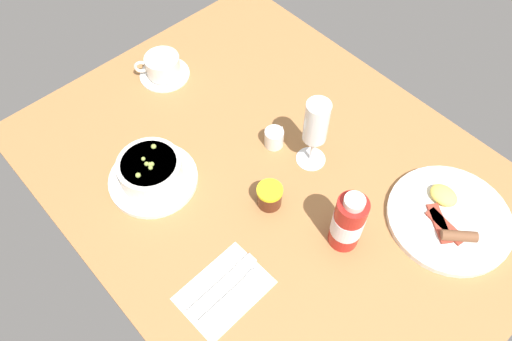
% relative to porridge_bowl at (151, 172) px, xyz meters
% --- Properties ---
extents(ground_plane, '(1.10, 0.84, 0.03)m').
position_rel_porridge_bowl_xyz_m(ground_plane, '(0.16, 0.21, -0.05)').
color(ground_plane, '#9E6B3D').
extents(porridge_bowl, '(0.19, 0.19, 0.07)m').
position_rel_porridge_bowl_xyz_m(porridge_bowl, '(0.00, 0.00, 0.00)').
color(porridge_bowl, silver).
rests_on(porridge_bowl, ground_plane).
extents(cutlery_setting, '(0.13, 0.17, 0.01)m').
position_rel_porridge_bowl_xyz_m(cutlery_setting, '(0.30, -0.04, -0.03)').
color(cutlery_setting, silver).
rests_on(cutlery_setting, ground_plane).
extents(coffee_cup, '(0.13, 0.13, 0.06)m').
position_rel_porridge_bowl_xyz_m(coffee_cup, '(-0.25, 0.21, -0.01)').
color(coffee_cup, silver).
rests_on(coffee_cup, ground_plane).
extents(creamer_jug, '(0.04, 0.05, 0.05)m').
position_rel_porridge_bowl_xyz_m(creamer_jug, '(0.10, 0.27, -0.01)').
color(creamer_jug, silver).
rests_on(creamer_jug, ground_plane).
extents(wine_glass, '(0.07, 0.07, 0.18)m').
position_rel_porridge_bowl_xyz_m(wine_glass, '(0.19, 0.30, 0.09)').
color(wine_glass, white).
rests_on(wine_glass, ground_plane).
extents(jam_jar, '(0.05, 0.05, 0.05)m').
position_rel_porridge_bowl_xyz_m(jam_jar, '(0.21, 0.15, -0.01)').
color(jam_jar, '#4D2111').
rests_on(jam_jar, ground_plane).
extents(sauce_bottle_red, '(0.06, 0.06, 0.16)m').
position_rel_porridge_bowl_xyz_m(sauce_bottle_red, '(0.38, 0.20, 0.04)').
color(sauce_bottle_red, '#B21E19').
rests_on(sauce_bottle_red, ground_plane).
extents(breakfast_plate, '(0.26, 0.26, 0.04)m').
position_rel_porridge_bowl_xyz_m(breakfast_plate, '(0.49, 0.40, -0.02)').
color(breakfast_plate, silver).
rests_on(breakfast_plate, ground_plane).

